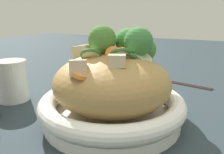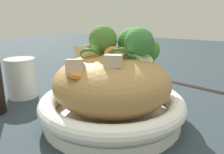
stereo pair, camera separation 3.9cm
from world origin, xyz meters
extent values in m
plane|color=#28343A|center=(0.00, 0.00, 0.00)|extent=(3.00, 3.00, 0.00)
cylinder|color=white|center=(0.00, 0.00, 0.01)|extent=(0.25, 0.25, 0.02)
torus|color=white|center=(0.00, 0.00, 0.03)|extent=(0.26, 0.26, 0.03)
ellipsoid|color=#AE8549|center=(0.00, 0.00, 0.07)|extent=(0.21, 0.21, 0.11)
torus|color=#A68146|center=(-0.04, 0.03, 0.11)|extent=(0.07, 0.07, 0.02)
torus|color=#B77E4F|center=(0.00, 0.00, 0.12)|extent=(0.07, 0.07, 0.01)
torus|color=#B47F3F|center=(-0.02, -0.01, 0.11)|extent=(0.05, 0.06, 0.03)
torus|color=tan|center=(0.00, 0.00, 0.12)|extent=(0.09, 0.09, 0.03)
cone|color=#99C272|center=(-0.02, 0.00, 0.12)|extent=(0.03, 0.02, 0.02)
sphere|color=#4B7D33|center=(-0.02, 0.00, 0.15)|extent=(0.05, 0.05, 0.05)
cone|color=#A2B57C|center=(0.03, 0.08, 0.10)|extent=(0.02, 0.02, 0.02)
sphere|color=#488737|center=(0.03, 0.08, 0.12)|extent=(0.06, 0.06, 0.05)
cone|color=#99BF70|center=(0.01, 0.06, 0.12)|extent=(0.02, 0.02, 0.02)
sphere|color=#42863E|center=(0.01, 0.06, 0.14)|extent=(0.05, 0.05, 0.05)
cone|color=#99B67A|center=(0.03, 0.05, 0.11)|extent=(0.03, 0.03, 0.01)
sphere|color=#458633|center=(0.03, 0.05, 0.14)|extent=(0.06, 0.06, 0.05)
cone|color=#9BC372|center=(0.04, 0.02, 0.12)|extent=(0.03, 0.03, 0.02)
sphere|color=#407F41|center=(0.04, 0.02, 0.14)|extent=(0.06, 0.06, 0.05)
cone|color=#99B672|center=(-0.04, 0.04, 0.12)|extent=(0.02, 0.02, 0.02)
sphere|color=#3F752E|center=(-0.04, 0.04, 0.14)|extent=(0.05, 0.05, 0.04)
cylinder|color=orange|center=(0.00, 0.04, 0.12)|extent=(0.04, 0.04, 0.02)
cylinder|color=orange|center=(0.01, -0.01, 0.13)|extent=(0.03, 0.03, 0.02)
cylinder|color=orange|center=(0.03, 0.00, 0.13)|extent=(0.03, 0.03, 0.02)
cylinder|color=orange|center=(-0.01, -0.08, 0.10)|extent=(0.03, 0.03, 0.01)
cylinder|color=beige|center=(-0.03, -0.03, 0.12)|extent=(0.04, 0.04, 0.02)
torus|color=#33682F|center=(-0.03, -0.03, 0.12)|extent=(0.05, 0.04, 0.03)
cylinder|color=beige|center=(0.05, 0.02, 0.12)|extent=(0.04, 0.04, 0.03)
torus|color=#346529|center=(0.05, 0.02, 0.12)|extent=(0.04, 0.05, 0.03)
cylinder|color=beige|center=(0.02, -0.02, 0.13)|extent=(0.04, 0.04, 0.03)
torus|color=#355E2B|center=(0.02, -0.02, 0.13)|extent=(0.05, 0.05, 0.03)
cylinder|color=beige|center=(0.03, 0.00, 0.13)|extent=(0.04, 0.04, 0.02)
torus|color=#2D6330|center=(0.03, 0.00, 0.13)|extent=(0.05, 0.05, 0.02)
cube|color=beige|center=(-0.06, 0.01, 0.12)|extent=(0.04, 0.04, 0.03)
cube|color=beige|center=(0.03, -0.04, 0.12)|extent=(0.03, 0.04, 0.02)
cube|color=beige|center=(-0.02, -0.07, 0.11)|extent=(0.04, 0.04, 0.03)
cube|color=beige|center=(-0.05, 0.06, 0.11)|extent=(0.04, 0.03, 0.02)
cylinder|color=black|center=(0.06, 0.29, 0.00)|extent=(0.20, 0.05, 0.01)
cylinder|color=black|center=(0.06, 0.28, 0.00)|extent=(0.20, 0.05, 0.01)
cylinder|color=silver|center=(-0.25, -0.01, 0.05)|extent=(0.07, 0.07, 0.09)
camera|label=1|loc=(0.16, -0.34, 0.19)|focal=35.44mm
camera|label=2|loc=(0.20, -0.32, 0.19)|focal=35.44mm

